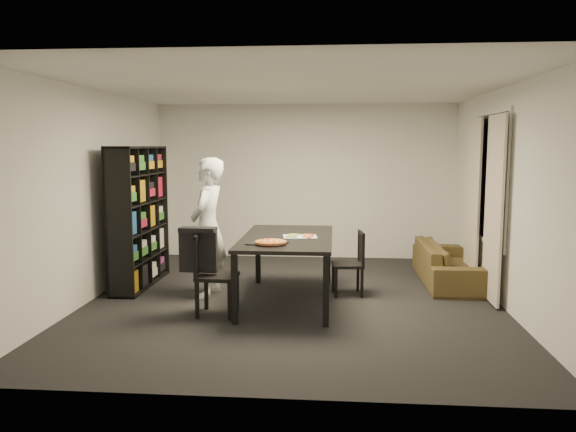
# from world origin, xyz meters

# --- Properties ---
(room) EXTENTS (5.01, 5.51, 2.61)m
(room) POSITION_xyz_m (0.00, 0.00, 1.30)
(room) COLOR black
(room) RESTS_ON ground
(window_pane) EXTENTS (0.02, 1.40, 1.60)m
(window_pane) POSITION_xyz_m (2.48, 0.60, 1.50)
(window_pane) COLOR black
(window_pane) RESTS_ON room
(window_frame) EXTENTS (0.03, 1.52, 1.72)m
(window_frame) POSITION_xyz_m (2.48, 0.60, 1.50)
(window_frame) COLOR white
(window_frame) RESTS_ON room
(curtain_left) EXTENTS (0.03, 0.70, 2.25)m
(curtain_left) POSITION_xyz_m (2.40, 0.08, 1.15)
(curtain_left) COLOR beige
(curtain_left) RESTS_ON room
(curtain_right) EXTENTS (0.03, 0.70, 2.25)m
(curtain_right) POSITION_xyz_m (2.40, 1.12, 1.15)
(curtain_right) COLOR beige
(curtain_right) RESTS_ON room
(bookshelf) EXTENTS (0.35, 1.50, 1.90)m
(bookshelf) POSITION_xyz_m (-2.16, 0.60, 0.95)
(bookshelf) COLOR black
(bookshelf) RESTS_ON room
(dining_table) EXTENTS (1.08, 1.95, 0.81)m
(dining_table) POSITION_xyz_m (-0.07, -0.08, 0.74)
(dining_table) COLOR black
(dining_table) RESTS_ON room
(chair_left) EXTENTS (0.45, 0.45, 0.93)m
(chair_left) POSITION_xyz_m (-0.90, -0.67, 0.53)
(chair_left) COLOR black
(chair_left) RESTS_ON room
(chair_right) EXTENTS (0.42, 0.42, 0.82)m
(chair_right) POSITION_xyz_m (0.75, 0.33, 0.47)
(chair_right) COLOR black
(chair_right) RESTS_ON room
(draped_jacket) EXTENTS (0.43, 0.20, 0.51)m
(draped_jacket) POSITION_xyz_m (-1.03, -0.67, 0.77)
(draped_jacket) COLOR black
(draped_jacket) RESTS_ON chair_left
(person) EXTENTS (0.49, 0.69, 1.76)m
(person) POSITION_xyz_m (-1.09, 0.12, 0.88)
(person) COLOR silver
(person) RESTS_ON room
(baking_tray) EXTENTS (0.48, 0.43, 0.01)m
(baking_tray) POSITION_xyz_m (-0.25, -0.61, 0.82)
(baking_tray) COLOR black
(baking_tray) RESTS_ON dining_table
(pepperoni_pizza) EXTENTS (0.35, 0.35, 0.03)m
(pepperoni_pizza) POSITION_xyz_m (-0.21, -0.65, 0.84)
(pepperoni_pizza) COLOR #B05E33
(pepperoni_pizza) RESTS_ON dining_table
(kitchen_towel) EXTENTS (0.44, 0.35, 0.01)m
(kitchen_towel) POSITION_xyz_m (0.09, -0.11, 0.82)
(kitchen_towel) COLOR silver
(kitchen_towel) RESTS_ON dining_table
(pizza_slices) EXTENTS (0.45, 0.41, 0.01)m
(pizza_slices) POSITION_xyz_m (0.09, -0.10, 0.83)
(pizza_slices) COLOR gold
(pizza_slices) RESTS_ON dining_table
(sofa) EXTENTS (0.74, 1.88, 0.55)m
(sofa) POSITION_xyz_m (2.09, 1.08, 0.27)
(sofa) COLOR #463B1C
(sofa) RESTS_ON room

